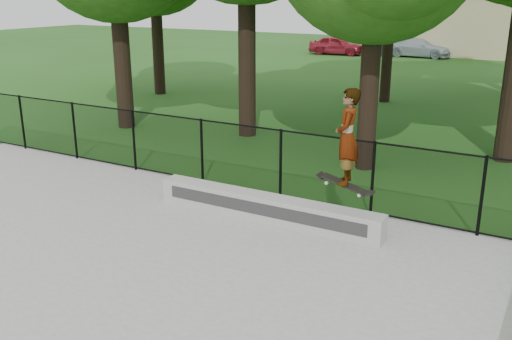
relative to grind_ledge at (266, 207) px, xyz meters
The scene contains 7 objects.
grind_ledge is the anchor object (origin of this frame).
car_a 30.22m from the grind_ledge, 109.29° to the left, with size 1.49×3.69×1.27m, color maroon.
car_b 30.63m from the grind_ledge, 101.31° to the left, with size 1.37×3.55×1.29m, color black.
car_c 30.18m from the grind_ledge, 98.90° to the left, with size 1.69×3.82×1.21m, color #ADBAC4.
skater_airborne 2.31m from the grind_ledge, ahead, with size 0.82×0.68×1.83m.
chainlink_fence 2.65m from the grind_ledge, 152.51° to the left, with size 16.06×0.06×1.50m.
distant_building 33.63m from the grind_ledge, 97.37° to the left, with size 12.40×6.40×4.30m.
Camera 1 is at (7.17, -4.30, 4.30)m, focal length 40.00 mm.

